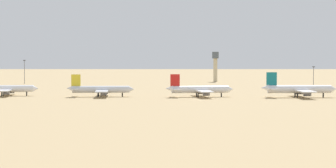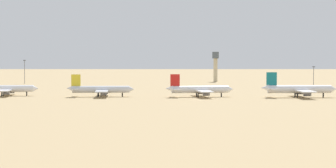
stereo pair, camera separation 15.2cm
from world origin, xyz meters
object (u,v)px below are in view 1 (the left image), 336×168
object	(u,v)px
parked_jet_red_3	(199,89)
parked_jet_teal_4	(298,89)
parked_jet_white_1	(5,89)
light_pole_west	(24,70)
control_tower	(215,64)
light_pole_mid	(314,74)
parked_jet_yellow_2	(100,89)

from	to	relation	value
parked_jet_red_3	parked_jet_teal_4	size ratio (longest dim) A/B	0.91
parked_jet_white_1	light_pole_west	world-z (taller)	light_pole_west
parked_jet_red_3	parked_jet_teal_4	xyz separation A→B (m)	(47.15, 0.16, 0.33)
parked_jet_teal_4	light_pole_west	world-z (taller)	light_pole_west
parked_jet_red_3	light_pole_west	bearing A→B (deg)	122.55
control_tower	light_pole_mid	xyz separation A→B (m)	(65.93, -66.69, -6.69)
parked_jet_yellow_2	parked_jet_red_3	distance (m)	48.02
parked_jet_red_3	light_pole_mid	size ratio (longest dim) A/B	2.51
parked_jet_red_3	control_tower	distance (m)	183.37
parked_jet_yellow_2	parked_jet_white_1	bearing A→B (deg)	169.15
control_tower	light_pole_mid	distance (m)	94.02
light_pole_west	light_pole_mid	xyz separation A→B (m)	(206.01, -16.60, -2.23)
parked_jet_yellow_2	light_pole_west	bearing A→B (deg)	113.73
parked_jet_white_1	light_pole_mid	world-z (taller)	light_pole_mid
parked_jet_teal_4	light_pole_west	bearing A→B (deg)	137.45
parked_jet_teal_4	light_pole_west	size ratio (longest dim) A/B	2.08
parked_jet_white_1	parked_jet_red_3	bearing A→B (deg)	-9.85
parked_jet_red_3	light_pole_mid	bearing A→B (deg)	45.16
light_pole_west	light_pole_mid	bearing A→B (deg)	-4.61
parked_jet_yellow_2	parked_jet_teal_4	distance (m)	95.14
parked_jet_white_1	control_tower	world-z (taller)	control_tower
parked_jet_white_1	control_tower	distance (m)	211.04
parked_jet_yellow_2	control_tower	size ratio (longest dim) A/B	1.37
parked_jet_teal_4	light_pole_mid	world-z (taller)	light_pole_mid
parked_jet_yellow_2	parked_jet_red_3	xyz separation A→B (m)	(47.96, 2.30, 0.05)
parked_jet_yellow_2	light_pole_mid	world-z (taller)	light_pole_mid
parked_jet_red_3	control_tower	xyz separation A→B (m)	(8.45, 182.85, 10.85)
light_pole_mid	parked_jet_teal_4	bearing A→B (deg)	-103.21
parked_jet_red_3	light_pole_mid	world-z (taller)	light_pole_mid
parked_jet_red_3	parked_jet_teal_4	bearing A→B (deg)	-12.01
control_tower	parked_jet_yellow_2	bearing A→B (deg)	-106.95
light_pole_west	parked_jet_red_3	bearing A→B (deg)	-45.25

